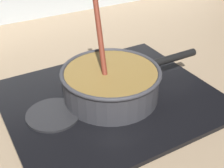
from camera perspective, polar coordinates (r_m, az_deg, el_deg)
The scene contains 5 objects.
ground at distance 0.81m, azimuth 1.79°, elevation -6.24°, with size 2.40×1.60×0.04m, color #9E8466.
hob_plate at distance 0.83m, azimuth 0.00°, elevation -2.66°, with size 0.56×0.48×0.01m, color black.
burner_ring at distance 0.83m, azimuth 0.00°, elevation -2.09°, with size 0.18×0.18×0.01m, color #592D0C.
spare_burner at distance 0.77m, azimuth -11.06°, elevation -5.66°, with size 0.14×0.14×0.01m, color #262628.
cooking_pan at distance 0.80m, azimuth 0.08°, elevation 0.36°, with size 0.42×0.27×0.26m.
Camera 1 is at (-0.33, -0.53, 0.48)m, focal length 48.22 mm.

